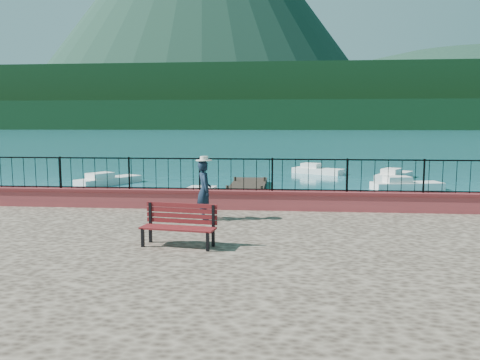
% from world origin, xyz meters
% --- Properties ---
extents(ground, '(2000.00, 2000.00, 0.00)m').
position_xyz_m(ground, '(0.00, 0.00, 0.00)').
color(ground, '#19596B').
rests_on(ground, ground).
extents(parapet, '(28.00, 0.46, 0.58)m').
position_xyz_m(parapet, '(0.00, 3.70, 1.49)').
color(parapet, '#A63C3F').
rests_on(parapet, promenade).
extents(railing, '(27.00, 0.05, 0.95)m').
position_xyz_m(railing, '(0.00, 3.70, 2.25)').
color(railing, black).
rests_on(railing, parapet).
extents(dock, '(2.00, 16.00, 0.30)m').
position_xyz_m(dock, '(-2.00, 12.00, 0.15)').
color(dock, '#2D231C').
rests_on(dock, ground).
extents(far_forest, '(900.00, 60.00, 18.00)m').
position_xyz_m(far_forest, '(0.00, 300.00, 9.00)').
color(far_forest, black).
rests_on(far_forest, ground).
extents(foothills, '(900.00, 120.00, 44.00)m').
position_xyz_m(foothills, '(0.00, 360.00, 22.00)').
color(foothills, black).
rests_on(foothills, ground).
extents(companion_hill, '(448.00, 384.00, 180.00)m').
position_xyz_m(companion_hill, '(220.00, 560.00, 0.00)').
color(companion_hill, '#142D23').
rests_on(companion_hill, ground).
extents(park_bench, '(1.65, 0.76, 0.89)m').
position_xyz_m(park_bench, '(-2.17, -0.71, 1.47)').
color(park_bench, black).
rests_on(park_bench, promenade).
extents(person, '(0.55, 0.67, 1.60)m').
position_xyz_m(person, '(-2.09, 2.13, 2.00)').
color(person, black).
rests_on(person, promenade).
extents(hat, '(0.44, 0.44, 0.12)m').
position_xyz_m(hat, '(-2.09, 2.13, 2.86)').
color(hat, silver).
rests_on(hat, person).
extents(boat_0, '(3.69, 1.65, 0.80)m').
position_xyz_m(boat_0, '(-3.32, 11.67, 0.40)').
color(boat_0, silver).
rests_on(boat_0, ground).
extents(boat_1, '(3.67, 3.14, 0.80)m').
position_xyz_m(boat_1, '(2.64, 9.47, 0.40)').
color(boat_1, white).
rests_on(boat_1, ground).
extents(boat_2, '(4.16, 2.09, 0.80)m').
position_xyz_m(boat_2, '(7.15, 17.23, 0.40)').
color(boat_2, silver).
rests_on(boat_2, ground).
extents(boat_3, '(3.35, 4.29, 0.80)m').
position_xyz_m(boat_3, '(-10.87, 18.01, 0.40)').
color(boat_3, silver).
rests_on(boat_3, ground).
extents(boat_4, '(3.94, 3.03, 0.80)m').
position_xyz_m(boat_4, '(2.66, 25.44, 0.40)').
color(boat_4, white).
rests_on(boat_4, ground).
extents(boat_5, '(3.31, 4.31, 0.80)m').
position_xyz_m(boat_5, '(7.64, 22.46, 0.40)').
color(boat_5, silver).
rests_on(boat_5, ground).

